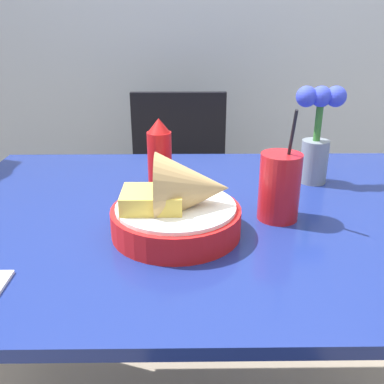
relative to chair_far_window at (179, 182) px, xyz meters
The scene contains 6 objects.
dining_table 0.82m from the chair_far_window, 84.39° to the right, with size 1.25×0.90×0.76m.
chair_far_window is the anchor object (origin of this frame).
food_basket 0.96m from the chair_far_window, 88.66° to the right, with size 0.27×0.27×0.17m.
ketchup_bottle 0.73m from the chair_far_window, 93.09° to the right, with size 0.06×0.06×0.19m.
drink_cup 0.93m from the chair_far_window, 74.41° to the right, with size 0.09×0.09×0.25m.
flower_vase 0.81m from the chair_far_window, 58.63° to the right, with size 0.13×0.07×0.26m.
Camera 1 is at (-0.04, -0.90, 1.18)m, focal length 40.00 mm.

